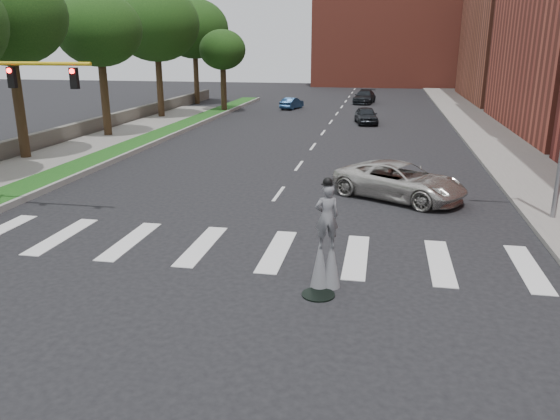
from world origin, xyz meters
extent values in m
plane|color=black|center=(0.00, 0.00, 0.00)|extent=(160.00, 160.00, 0.00)
cube|color=#164614|center=(-11.50, 20.00, 0.12)|extent=(2.00, 60.00, 0.25)
cube|color=gray|center=(-10.45, 20.00, 0.14)|extent=(0.20, 60.00, 0.28)
cube|color=slate|center=(-14.50, 10.00, 0.09)|extent=(4.00, 60.00, 0.18)
cube|color=slate|center=(12.50, 25.00, 0.09)|extent=(5.00, 90.00, 0.18)
cube|color=#57534B|center=(-17.00, 22.00, 0.55)|extent=(0.50, 56.00, 1.10)
cylinder|color=black|center=(3.00, -2.00, 0.02)|extent=(0.90, 0.90, 0.04)
cube|color=#964C37|center=(22.00, 54.00, 10.00)|extent=(16.00, 22.00, 20.00)
cube|color=#9A4030|center=(6.00, 78.00, 9.00)|extent=(26.00, 14.00, 18.00)
cylinder|color=gold|center=(-8.40, 3.00, 5.80)|extent=(5.20, 0.14, 0.14)
cube|color=black|center=(-9.00, 3.00, 5.30)|extent=(0.28, 0.18, 0.75)
cylinder|color=#FF0C0C|center=(-9.00, 2.90, 5.55)|extent=(0.18, 0.06, 0.18)
cube|color=black|center=(-6.50, 3.00, 5.30)|extent=(0.28, 0.18, 0.75)
cylinder|color=#FF0C0C|center=(-6.50, 2.90, 5.55)|extent=(0.18, 0.06, 0.18)
cylinder|color=black|center=(3.27, -1.38, 0.58)|extent=(0.07, 0.07, 1.17)
cylinder|color=black|center=(2.97, -1.48, 0.58)|extent=(0.07, 0.07, 1.17)
cone|color=slate|center=(3.27, -1.38, 0.73)|extent=(0.52, 0.52, 1.46)
cone|color=slate|center=(2.97, -1.48, 0.73)|extent=(0.52, 0.52, 1.46)
imported|color=slate|center=(3.12, -1.43, 2.06)|extent=(0.75, 0.60, 1.78)
sphere|color=black|center=(3.12, -1.43, 3.01)|extent=(0.26, 0.26, 0.26)
cylinder|color=black|center=(3.12, -1.43, 2.96)|extent=(0.34, 0.34, 0.02)
cube|color=yellow|center=(3.08, -1.30, 2.54)|extent=(0.22, 0.05, 0.10)
imported|color=beige|center=(5.31, 8.17, 0.79)|extent=(6.27, 5.06, 1.59)
imported|color=black|center=(3.02, 31.48, 0.70)|extent=(2.35, 4.34, 1.40)
imported|color=navy|center=(-4.95, 41.10, 0.59)|extent=(2.08, 3.76, 1.17)
imported|color=black|center=(2.23, 48.09, 0.73)|extent=(2.64, 5.25, 1.46)
cylinder|color=black|center=(-15.87, 12.64, 3.20)|extent=(0.56, 0.56, 6.40)
ellipsoid|color=black|center=(-15.87, 12.64, 7.99)|extent=(6.36, 6.36, 5.41)
cylinder|color=black|center=(-15.07, 21.04, 2.98)|extent=(0.56, 0.56, 5.95)
ellipsoid|color=black|center=(-15.07, 21.04, 7.43)|extent=(5.90, 5.90, 5.02)
cylinder|color=black|center=(-15.38, 31.71, 3.13)|extent=(0.56, 0.56, 6.25)
ellipsoid|color=black|center=(-15.38, 31.71, 8.14)|extent=(7.53, 7.53, 6.40)
cylinder|color=black|center=(-16.32, 44.32, 3.09)|extent=(0.56, 0.56, 6.18)
ellipsoid|color=black|center=(-16.32, 44.32, 8.05)|extent=(7.45, 7.45, 6.33)
cylinder|color=black|center=(-11.06, 37.12, 2.42)|extent=(0.56, 0.56, 4.83)
ellipsoid|color=black|center=(-11.06, 37.12, 5.94)|extent=(4.44, 4.44, 3.77)
camera|label=1|loc=(4.47, -15.32, 6.48)|focal=35.00mm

